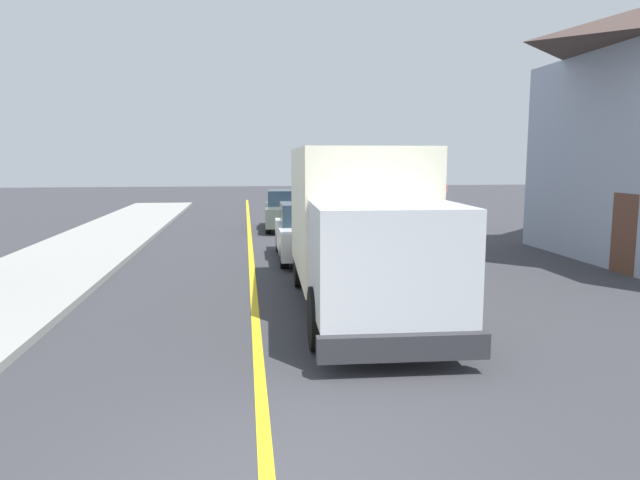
{
  "coord_description": "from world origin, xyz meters",
  "views": [
    {
      "loc": [
        -0.16,
        -4.69,
        2.98
      ],
      "look_at": [
        1.29,
        6.45,
        1.4
      ],
      "focal_mm": 32.39,
      "sensor_mm": 36.0,
      "label": 1
    }
  ],
  "objects_px": {
    "parked_car_near": "(308,233)",
    "stop_sign": "(432,203)",
    "parked_car_mid": "(287,211)",
    "box_truck": "(359,220)"
  },
  "relations": [
    {
      "from": "parked_car_mid",
      "to": "stop_sign",
      "type": "distance_m",
      "value": 10.72
    },
    {
      "from": "parked_car_near",
      "to": "parked_car_mid",
      "type": "bearing_deg",
      "value": 90.7
    },
    {
      "from": "parked_car_mid",
      "to": "stop_sign",
      "type": "height_order",
      "value": "stop_sign"
    },
    {
      "from": "box_truck",
      "to": "parked_car_near",
      "type": "xyz_separation_m",
      "value": [
        -0.4,
        5.81,
        -0.97
      ]
    },
    {
      "from": "box_truck",
      "to": "stop_sign",
      "type": "bearing_deg",
      "value": 50.09
    },
    {
      "from": "parked_car_near",
      "to": "stop_sign",
      "type": "xyz_separation_m",
      "value": [
        2.9,
        -2.82,
        1.06
      ]
    },
    {
      "from": "box_truck",
      "to": "parked_car_mid",
      "type": "distance_m",
      "value": 13.27
    },
    {
      "from": "parked_car_near",
      "to": "parked_car_mid",
      "type": "relative_size",
      "value": 0.99
    },
    {
      "from": "stop_sign",
      "to": "box_truck",
      "type": "bearing_deg",
      "value": -129.91
    },
    {
      "from": "parked_car_near",
      "to": "stop_sign",
      "type": "distance_m",
      "value": 4.18
    }
  ]
}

